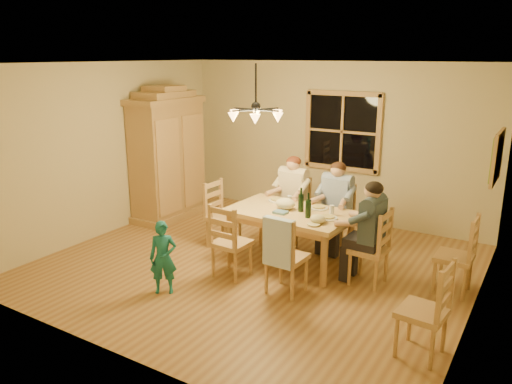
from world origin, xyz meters
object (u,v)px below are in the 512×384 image
Objects in this scene: chair_near_right at (286,269)px; child at (163,258)px; dining_table at (290,218)px; adult_woman at (293,188)px; wine_bottle_a at (301,200)px; adult_plaid_man at (337,196)px; chair_spare_front at (421,326)px; chair_far_right at (335,231)px; chair_near_left at (232,254)px; wine_bottle_b at (308,205)px; armoire at (168,159)px; chair_end_left at (224,227)px; adult_slate_man at (371,220)px; chair_far_left at (292,222)px; chandelier at (256,114)px; chair_spare_back at (453,269)px; chair_end_right at (368,261)px.

child is at bearing -145.49° from chair_near_right.
dining_table is 0.90m from adult_woman.
adult_plaid_man is at bearing 73.01° from wine_bottle_a.
chair_spare_front is at bearing -13.52° from chair_near_right.
chair_far_right and chair_near_left have the same top height.
armoire is at bearing 164.71° from wine_bottle_b.
chair_end_left is (-1.52, 0.85, 0.00)m from chair_near_right.
adult_plaid_man is at bearing 28.20° from child.
adult_plaid_man reaches higher than wine_bottle_b.
chair_far_left is at bearing 63.43° from adult_slate_man.
wine_bottle_b is at bearing 129.78° from chair_far_left.
chair_far_left is 1.00× the size of chair_near_right.
wine_bottle_b reaches higher than dining_table.
adult_woman is (-0.75, 1.59, 0.54)m from chair_near_right.
chair_near_left is 1.82m from adult_slate_man.
chair_spare_front is (3.24, -1.35, 0.00)m from chair_end_left.
dining_table is 2.49m from chair_spare_front.
chair_end_left is 3.00× the size of wine_bottle_b.
adult_woman reaches higher than chair_spare_front.
chandelier is 0.88× the size of adult_plaid_man.
chair_spare_back is (0.95, 0.31, -0.54)m from adult_slate_man.
adult_plaid_man is at bearing 46.64° from adult_slate_man.
chair_far_left is 1.33m from wine_bottle_b.
wine_bottle_b is at bearing 98.79° from adult_slate_man.
dining_table is 1.71× the size of chair_near_left.
adult_woman reaches higher than dining_table.
adult_woman is at bearing 2.09° from armoire.
chair_spare_back is at bearing 13.11° from chandelier.
chair_spare_back is at bearing 34.01° from chair_near_right.
chair_far_right and chair_spare_front have the same top height.
chair_near_left is at bearing 83.42° from chair_spare_front.
adult_woman is (-0.73, 0.03, 0.54)m from chair_far_right.
dining_table is at bearing 117.90° from chair_far_left.
chair_near_right and chair_spare_back have the same top height.
dining_table is 1.20m from chair_end_left.
chair_far_left and chair_near_left have the same top height.
chair_near_right is at bearing -64.71° from dining_table.
adult_plaid_man reaches higher than chair_near_right.
dining_table is at bearing 117.90° from chair_near_right.
chair_far_left is 1.00× the size of chair_end_right.
chair_far_right is at bearing 0.99° from armoire.
chair_far_left is at bearing 90.00° from chair_near_left.
adult_slate_man is 0.82m from wine_bottle_b.
wine_bottle_b is at bearing 103.24° from chair_spare_back.
wine_bottle_a is (0.58, 0.81, 0.62)m from chair_near_left.
armoire is 3.03m from child.
chandelier is at bearing 73.55° from chair_spare_front.
chair_end_right is at bearing 46.74° from chair_near_right.
wine_bottle_a and wine_bottle_b have the same top height.
adult_plaid_man is (3.13, 0.05, -0.22)m from armoire.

